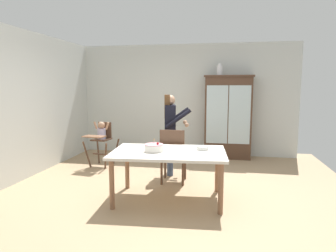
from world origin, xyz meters
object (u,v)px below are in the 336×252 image
object	(u,v)px
dining_table	(169,157)
birthday_cake	(154,148)
adult_person	(170,124)
serving_bowl	(203,148)
china_cabinet	(228,117)
dining_chair_far_side	(173,152)
high_chair_with_toddler	(101,136)
ceramic_vase	(220,70)

from	to	relation	value
dining_table	birthday_cake	size ratio (longest dim) A/B	6.19
adult_person	serving_bowl	world-z (taller)	adult_person
china_cabinet	dining_chair_far_side	size ratio (longest dim) A/B	2.02
china_cabinet	serving_bowl	world-z (taller)	china_cabinet
dining_chair_far_side	high_chair_with_toddler	bearing A→B (deg)	-29.09
ceramic_vase	serving_bowl	xyz separation A→B (m)	(-0.18, -2.68, -1.29)
adult_person	dining_table	size ratio (longest dim) A/B	0.88
ceramic_vase	birthday_cake	world-z (taller)	ceramic_vase
adult_person	dining_table	bearing A→B (deg)	177.09
ceramic_vase	dining_chair_far_side	bearing A→B (deg)	-108.78
ceramic_vase	birthday_cake	xyz separation A→B (m)	(-0.87, -2.92, -1.26)
birthday_cake	dining_chair_far_side	distance (m)	0.83
high_chair_with_toddler	adult_person	bearing A→B (deg)	-4.81
dining_table	serving_bowl	world-z (taller)	serving_bowl
china_cabinet	dining_chair_far_side	xyz separation A→B (m)	(-0.94, -2.13, -0.42)
ceramic_vase	high_chair_with_toddler	world-z (taller)	ceramic_vase
serving_bowl	ceramic_vase	bearing A→B (deg)	86.15
ceramic_vase	dining_chair_far_side	size ratio (longest dim) A/B	0.28
birthday_cake	china_cabinet	bearing A→B (deg)	69.54
dining_chair_far_side	ceramic_vase	bearing A→B (deg)	-110.31
high_chair_with_toddler	dining_table	size ratio (longest dim) A/B	0.55
birthday_cake	dining_chair_far_side	size ratio (longest dim) A/B	0.29
ceramic_vase	birthday_cake	bearing A→B (deg)	-106.62
serving_bowl	high_chair_with_toddler	bearing A→B (deg)	147.48
ceramic_vase	dining_table	size ratio (longest dim) A/B	0.16
high_chair_with_toddler	serving_bowl	bearing A→B (deg)	-25.27
china_cabinet	adult_person	world-z (taller)	china_cabinet
dining_table	serving_bowl	size ratio (longest dim) A/B	9.62
high_chair_with_toddler	birthday_cake	distance (m)	2.27
ceramic_vase	dining_table	xyz separation A→B (m)	(-0.66, -2.87, -1.40)
high_chair_with_toddler	birthday_cake	bearing A→B (deg)	-40.02
dining_table	birthday_cake	xyz separation A→B (m)	(-0.21, -0.05, 0.14)
ceramic_vase	adult_person	xyz separation A→B (m)	(-0.87, -1.58, -1.09)
high_chair_with_toddler	adult_person	xyz separation A→B (m)	(1.54, -0.33, 0.31)
high_chair_with_toddler	dining_table	bearing A→B (deg)	-35.53
china_cabinet	serving_bowl	distance (m)	2.71
ceramic_vase	china_cabinet	bearing A→B (deg)	-0.98
dining_chair_far_side	birthday_cake	bearing A→B (deg)	77.96
china_cabinet	ceramic_vase	world-z (taller)	ceramic_vase
ceramic_vase	dining_chair_far_side	world-z (taller)	ceramic_vase
birthday_cake	dining_table	bearing A→B (deg)	13.33
china_cabinet	birthday_cake	bearing A→B (deg)	-110.46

